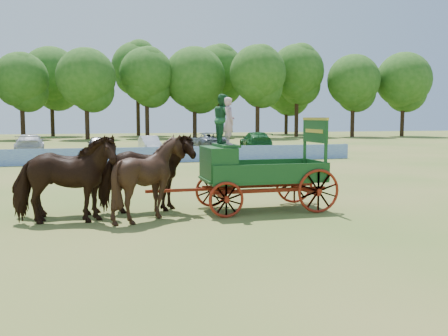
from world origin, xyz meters
TOP-DOWN VIEW (x-y plane):
  - ground at (0.00, 0.00)m, footprint 160.00×160.00m
  - horse_lead_left at (-6.95, -0.26)m, footprint 3.04×1.56m
  - horse_lead_right at (-6.95, 0.84)m, footprint 2.96×1.36m
  - horse_wheel_left at (-4.55, -0.26)m, footprint 2.43×2.20m
  - horse_wheel_right at (-4.55, 0.84)m, footprint 3.01×1.49m
  - farm_dray at (-1.59, 0.32)m, footprint 5.99×2.00m
  - sponsor_banner at (-1.00, 18.00)m, footprint 26.00×0.08m
  - parked_cars at (-7.42, 29.56)m, footprint 37.34×7.02m
  - treeline at (-3.53, 60.14)m, footprint 93.16×23.48m

SIDE VIEW (x-z plane):
  - ground at x=0.00m, z-range 0.00..0.00m
  - sponsor_banner at x=-1.00m, z-range 0.00..1.05m
  - parked_cars at x=-7.42m, z-range -0.04..1.60m
  - horse_lead_left at x=-6.95m, z-range 0.00..2.49m
  - horse_lead_right at x=-6.95m, z-range 0.00..2.49m
  - horse_wheel_right at x=-4.55m, z-range 0.00..2.49m
  - horse_wheel_left at x=-4.55m, z-range 0.00..2.49m
  - farm_dray at x=-1.59m, z-range -0.24..3.50m
  - treeline at x=-3.53m, z-range 1.43..17.15m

